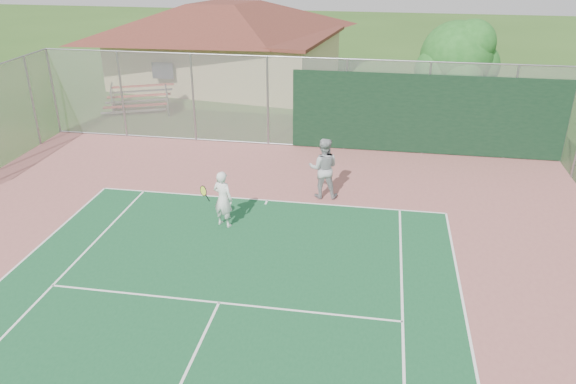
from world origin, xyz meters
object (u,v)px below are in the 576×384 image
object	(u,v)px
clubhouse	(225,36)
player_white_front	(223,199)
tree	(458,60)
player_grey_back	(323,169)
bleachers	(139,98)

from	to	relation	value
clubhouse	player_white_front	xyz separation A→B (m)	(4.36, -16.39, -1.79)
tree	player_grey_back	xyz separation A→B (m)	(-4.53, -7.05, -2.13)
clubhouse	player_grey_back	size ratio (longest dim) A/B	6.72
clubhouse	player_white_front	bearing A→B (deg)	-66.45
tree	player_white_front	bearing A→B (deg)	-126.93
bleachers	tree	bearing A→B (deg)	-28.31
tree	player_white_front	xyz separation A→B (m)	(-7.12, -9.47, -2.26)
player_white_front	clubhouse	bearing A→B (deg)	-56.10
clubhouse	tree	xyz separation A→B (m)	(11.48, -6.91, 0.46)
clubhouse	bleachers	distance (m)	6.66
player_white_front	bleachers	bearing A→B (deg)	-37.34
clubhouse	tree	distance (m)	13.40
bleachers	player_grey_back	bearing A→B (deg)	-63.88
bleachers	player_grey_back	distance (m)	12.74
clubhouse	player_grey_back	world-z (taller)	clubhouse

